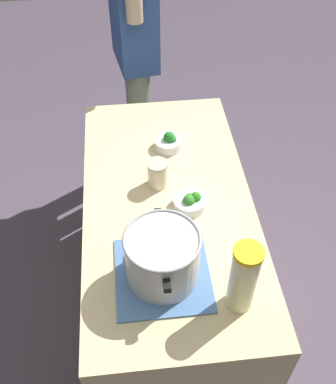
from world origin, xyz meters
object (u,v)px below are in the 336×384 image
cooking_pot (162,256)px  lemonade_pitcher (243,278)px  broccoli_bowl_front (190,202)px  mason_jar (158,174)px  broccoli_bowl_center (169,142)px  person_cook (135,50)px

cooking_pot → lemonade_pitcher: 0.28m
broccoli_bowl_front → cooking_pot: bearing=155.7°
mason_jar → broccoli_bowl_center: size_ratio=0.98×
cooking_pot → lemonade_pitcher: (-0.13, -0.24, 0.03)m
cooking_pot → broccoli_bowl_front: 0.35m
mason_jar → person_cook: (0.95, 0.03, 0.03)m
mason_jar → person_cook: size_ratio=0.07×
mason_jar → broccoli_bowl_front: (-0.14, -0.12, -0.03)m
broccoli_bowl_front → broccoli_bowl_center: (0.37, 0.04, 0.00)m
lemonade_pitcher → mason_jar: size_ratio=2.40×
cooking_pot → mason_jar: cooking_pot is taller
lemonade_pitcher → person_cook: person_cook is taller
broccoli_bowl_front → person_cook: bearing=7.8°
mason_jar → lemonade_pitcher: bearing=-159.6°
cooking_pot → person_cook: (1.40, 0.01, -0.02)m
broccoli_bowl_center → person_cook: size_ratio=0.07×
lemonade_pitcher → mason_jar: (0.58, 0.22, -0.08)m
lemonade_pitcher → cooking_pot: bearing=61.3°
broccoli_bowl_front → mason_jar: bearing=39.3°
broccoli_bowl_front → broccoli_bowl_center: bearing=6.6°
broccoli_bowl_center → mason_jar: bearing=162.6°
mason_jar → broccoli_bowl_front: size_ratio=0.91×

